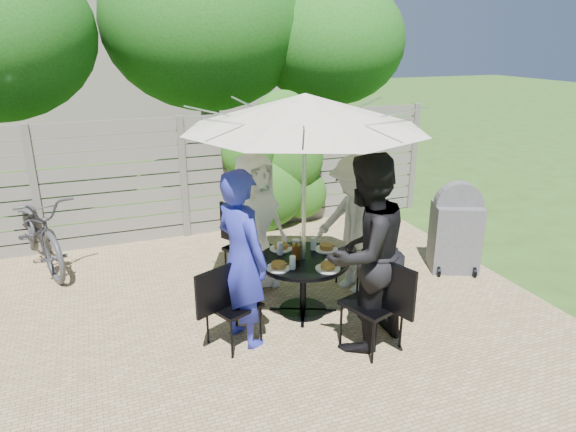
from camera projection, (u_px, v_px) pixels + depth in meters
name	position (u px, v px, depth m)	size (l,w,h in m)	color
backyard_envelope	(134.00, 49.00, 13.53)	(60.00, 60.00, 5.00)	#2D4916
patio_table	(303.00, 275.00, 5.60)	(1.29, 1.29, 0.65)	black
umbrella	(305.00, 111.00, 5.01)	(3.21, 3.21, 2.40)	silver
chair_back	(248.00, 261.00, 6.32)	(0.64, 0.74, 0.98)	black
person_back	(254.00, 223.00, 6.04)	(0.82, 0.54, 1.68)	white
chair_left	(233.00, 321.00, 5.04)	(0.68, 0.57, 0.90)	black
person_left	(242.00, 259.00, 4.92)	(0.65, 0.43, 1.79)	#262CA7
chair_front	(372.00, 322.00, 4.98)	(0.61, 0.76, 0.99)	black
person_front	(365.00, 254.00, 4.85)	(0.94, 0.74, 1.94)	black
chair_right	(360.00, 265.00, 6.27)	(0.69, 0.53, 0.91)	black
person_right	(354.00, 225.00, 6.00)	(1.07, 0.62, 1.66)	silver
plate_back	(281.00, 247.00, 5.77)	(0.26, 0.26, 0.06)	white
plate_left	(278.00, 266.00, 5.29)	(0.26, 0.26, 0.06)	white
plate_front	(328.00, 267.00, 5.27)	(0.26, 0.26, 0.06)	white
plate_right	(326.00, 248.00, 5.75)	(0.26, 0.26, 0.06)	white
plate_extra	(335.00, 260.00, 5.43)	(0.24, 0.24, 0.06)	white
glass_back	(280.00, 248.00, 5.62)	(0.07, 0.07, 0.14)	silver
glass_left	(293.00, 262.00, 5.27)	(0.07, 0.07, 0.14)	silver
glass_right	(313.00, 244.00, 5.75)	(0.07, 0.07, 0.14)	silver
syrup_jug	(296.00, 252.00, 5.50)	(0.09, 0.09, 0.16)	#59280C
coffee_cup	(296.00, 245.00, 5.73)	(0.08, 0.08, 0.12)	#C6B293
bicycle	(38.00, 230.00, 6.73)	(0.69, 1.97, 1.04)	#333338
bbq_grill	(455.00, 231.00, 6.60)	(0.72, 0.65, 1.20)	#5C5C61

